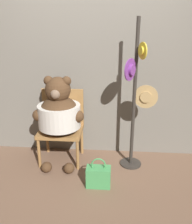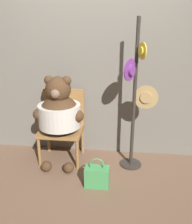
# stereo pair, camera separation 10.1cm
# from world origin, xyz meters

# --- Properties ---
(ground_plane) EXTENTS (14.00, 14.00, 0.00)m
(ground_plane) POSITION_xyz_m (0.00, 0.00, 0.00)
(ground_plane) COLOR brown
(wall_back) EXTENTS (8.00, 0.10, 2.44)m
(wall_back) POSITION_xyz_m (0.00, 0.73, 1.22)
(wall_back) COLOR slate
(wall_back) RESTS_ON ground_plane
(chair) EXTENTS (0.56, 0.47, 0.95)m
(chair) POSITION_xyz_m (-0.42, 0.46, 0.51)
(chair) COLOR #9E703D
(chair) RESTS_ON ground_plane
(teddy_bear) EXTENTS (0.64, 0.57, 1.19)m
(teddy_bear) POSITION_xyz_m (-0.41, 0.30, 0.71)
(teddy_bear) COLOR #4C331E
(teddy_bear) RESTS_ON ground_plane
(hat_display_rack) EXTENTS (0.42, 0.37, 1.85)m
(hat_display_rack) POSITION_xyz_m (0.54, 0.30, 0.90)
(hat_display_rack) COLOR #332D28
(hat_display_rack) RESTS_ON ground_plane
(handbag_on_ground) EXTENTS (0.28, 0.15, 0.36)m
(handbag_on_ground) POSITION_xyz_m (0.12, -0.16, 0.13)
(handbag_on_ground) COLOR #479E56
(handbag_on_ground) RESTS_ON ground_plane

